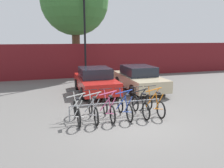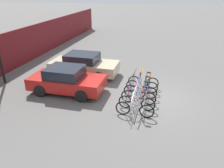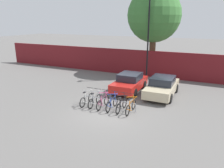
{
  "view_description": "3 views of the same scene",
  "coord_description": "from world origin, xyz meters",
  "px_view_note": "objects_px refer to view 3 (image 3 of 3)",
  "views": [
    {
      "loc": [
        -2.73,
        -6.92,
        2.95
      ],
      "look_at": [
        -0.37,
        1.16,
        1.17
      ],
      "focal_mm": 35.0,
      "sensor_mm": 36.0,
      "label": 1
    },
    {
      "loc": [
        -10.03,
        -0.55,
        5.27
      ],
      "look_at": [
        -0.92,
        1.78,
        1.0
      ],
      "focal_mm": 35.0,
      "sensor_mm": 36.0,
      "label": 2
    },
    {
      "loc": [
        5.29,
        -10.92,
        5.36
      ],
      "look_at": [
        -0.52,
        1.54,
        1.31
      ],
      "focal_mm": 35.0,
      "sensor_mm": 36.0,
      "label": 3
    }
  ],
  "objects_px": {
    "bicycle_pink": "(103,102)",
    "bicycle_black": "(121,105)",
    "car_beige": "(162,86)",
    "lamp_post": "(148,33)",
    "bicycle_silver": "(95,101)",
    "bicycle_orange": "(131,107)",
    "bike_rack": "(109,100)",
    "tree_behind_hoarding": "(154,16)",
    "bicycle_white": "(87,99)",
    "bicycle_blue": "(112,103)",
    "car_red": "(129,82)"
  },
  "relations": [
    {
      "from": "bicycle_orange",
      "to": "bicycle_blue",
      "type": "bearing_deg",
      "value": 178.78
    },
    {
      "from": "bicycle_pink",
      "to": "bicycle_black",
      "type": "distance_m",
      "value": 1.28
    },
    {
      "from": "bicycle_silver",
      "to": "tree_behind_hoarding",
      "type": "xyz_separation_m",
      "value": [
        0.8,
        10.77,
        5.38
      ]
    },
    {
      "from": "bike_rack",
      "to": "car_beige",
      "type": "distance_m",
      "value": 4.52
    },
    {
      "from": "car_red",
      "to": "lamp_post",
      "type": "bearing_deg",
      "value": 87.65
    },
    {
      "from": "bike_rack",
      "to": "bicycle_pink",
      "type": "xyz_separation_m",
      "value": [
        -0.35,
        -0.15,
        -0.11
      ]
    },
    {
      "from": "bicycle_pink",
      "to": "car_beige",
      "type": "distance_m",
      "value": 4.84
    },
    {
      "from": "bike_rack",
      "to": "lamp_post",
      "type": "height_order",
      "value": "lamp_post"
    },
    {
      "from": "bicycle_white",
      "to": "bicycle_orange",
      "type": "bearing_deg",
      "value": 3.42
    },
    {
      "from": "bicycle_white",
      "to": "tree_behind_hoarding",
      "type": "distance_m",
      "value": 12.12
    },
    {
      "from": "bicycle_blue",
      "to": "bicycle_black",
      "type": "bearing_deg",
      "value": 1.03
    },
    {
      "from": "bicycle_black",
      "to": "lamp_post",
      "type": "height_order",
      "value": "lamp_post"
    },
    {
      "from": "bike_rack",
      "to": "bicycle_white",
      "type": "bearing_deg",
      "value": -174.44
    },
    {
      "from": "bicycle_pink",
      "to": "bicycle_blue",
      "type": "relative_size",
      "value": 1.0
    },
    {
      "from": "car_beige",
      "to": "bike_rack",
      "type": "bearing_deg",
      "value": -123.86
    },
    {
      "from": "bicycle_pink",
      "to": "bike_rack",
      "type": "bearing_deg",
      "value": 22.73
    },
    {
      "from": "bicycle_blue",
      "to": "bicycle_pink",
      "type": "bearing_deg",
      "value": -178.97
    },
    {
      "from": "bicycle_blue",
      "to": "bicycle_silver",
      "type": "bearing_deg",
      "value": -178.97
    },
    {
      "from": "tree_behind_hoarding",
      "to": "bicycle_pink",
      "type": "bearing_deg",
      "value": -91.13
    },
    {
      "from": "bicycle_white",
      "to": "car_beige",
      "type": "bearing_deg",
      "value": 47.37
    },
    {
      "from": "bicycle_pink",
      "to": "bicycle_black",
      "type": "relative_size",
      "value": 1.0
    },
    {
      "from": "bicycle_pink",
      "to": "bicycle_orange",
      "type": "distance_m",
      "value": 1.88
    },
    {
      "from": "bicycle_orange",
      "to": "lamp_post",
      "type": "xyz_separation_m",
      "value": [
        -1.38,
        7.97,
        3.85
      ]
    },
    {
      "from": "bicycle_black",
      "to": "tree_behind_hoarding",
      "type": "height_order",
      "value": "tree_behind_hoarding"
    },
    {
      "from": "bicycle_black",
      "to": "bicycle_silver",
      "type": "bearing_deg",
      "value": -177.6
    },
    {
      "from": "car_beige",
      "to": "tree_behind_hoarding",
      "type": "bearing_deg",
      "value": 111.09
    },
    {
      "from": "lamp_post",
      "to": "tree_behind_hoarding",
      "type": "relative_size",
      "value": 0.91
    },
    {
      "from": "bicycle_blue",
      "to": "car_red",
      "type": "relative_size",
      "value": 0.44
    },
    {
      "from": "bicycle_pink",
      "to": "car_red",
      "type": "xyz_separation_m",
      "value": [
        0.33,
        3.88,
        0.31
      ]
    },
    {
      "from": "bike_rack",
      "to": "bicycle_orange",
      "type": "xyz_separation_m",
      "value": [
        1.53,
        -0.15,
        -0.11
      ]
    },
    {
      "from": "bicycle_white",
      "to": "lamp_post",
      "type": "xyz_separation_m",
      "value": [
        1.67,
        7.97,
        3.85
      ]
    },
    {
      "from": "bicycle_silver",
      "to": "bicycle_black",
      "type": "distance_m",
      "value": 1.86
    },
    {
      "from": "bike_rack",
      "to": "bicycle_white",
      "type": "xyz_separation_m",
      "value": [
        -1.53,
        -0.15,
        -0.11
      ]
    },
    {
      "from": "bicycle_orange",
      "to": "bicycle_white",
      "type": "bearing_deg",
      "value": 178.78
    },
    {
      "from": "car_beige",
      "to": "bicycle_blue",
      "type": "bearing_deg",
      "value": -119.83
    },
    {
      "from": "bicycle_black",
      "to": "car_beige",
      "type": "relative_size",
      "value": 0.4
    },
    {
      "from": "bike_rack",
      "to": "bicycle_pink",
      "type": "height_order",
      "value": "bicycle_pink"
    },
    {
      "from": "bike_rack",
      "to": "car_red",
      "type": "distance_m",
      "value": 3.74
    },
    {
      "from": "bicycle_silver",
      "to": "bicycle_orange",
      "type": "distance_m",
      "value": 2.46
    },
    {
      "from": "bicycle_black",
      "to": "bicycle_orange",
      "type": "xyz_separation_m",
      "value": [
        0.6,
        0.0,
        0.0
      ]
    },
    {
      "from": "bicycle_orange",
      "to": "bicycle_silver",
      "type": "bearing_deg",
      "value": 178.78
    },
    {
      "from": "car_beige",
      "to": "tree_behind_hoarding",
      "type": "xyz_separation_m",
      "value": [
        -2.65,
        6.88,
        5.07
      ]
    },
    {
      "from": "bicycle_pink",
      "to": "bicycle_blue",
      "type": "distance_m",
      "value": 0.63
    },
    {
      "from": "bicycle_orange",
      "to": "car_red",
      "type": "height_order",
      "value": "car_red"
    },
    {
      "from": "bicycle_silver",
      "to": "bicycle_black",
      "type": "bearing_deg",
      "value": 1.96
    },
    {
      "from": "bicycle_silver",
      "to": "tree_behind_hoarding",
      "type": "distance_m",
      "value": 12.07
    },
    {
      "from": "bicycle_silver",
      "to": "bike_rack",
      "type": "bearing_deg",
      "value": 10.99
    },
    {
      "from": "bicycle_black",
      "to": "car_red",
      "type": "height_order",
      "value": "car_red"
    },
    {
      "from": "tree_behind_hoarding",
      "to": "bicycle_black",
      "type": "bearing_deg",
      "value": -84.35
    },
    {
      "from": "bicycle_black",
      "to": "bicycle_orange",
      "type": "distance_m",
      "value": 0.6
    }
  ]
}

